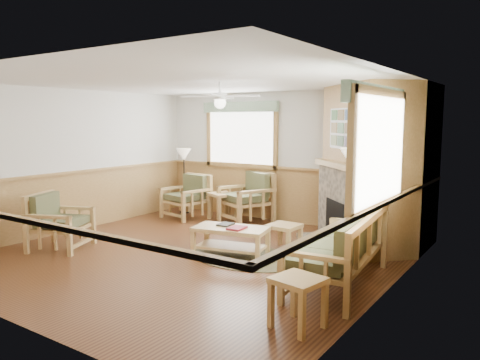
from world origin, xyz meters
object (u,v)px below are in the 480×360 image
Objects in this scene: footstool at (284,237)px; armchair_back_left at (186,196)px; sofa at (339,249)px; end_table_sofa at (298,303)px; floor_lamp_left at (184,181)px; coffee_table at (231,241)px; armchair_back_right at (246,197)px; end_table_chairs at (222,206)px; floor_lamp_right at (352,207)px; armchair_left at (60,221)px.

armchair_back_left is at bearing 161.44° from footstool.
sofa is 3.86× the size of end_table_sofa.
end_table_sofa is 0.36× the size of floor_lamp_left.
coffee_table is (-1.89, 0.27, -0.24)m from sofa.
armchair_back_right is 1.78× the size of end_table_chairs.
armchair_back_left is 4.41m from floor_lamp_right.
armchair_back_right is 1.11× the size of armchair_left.
armchair_back_left is 5.76m from end_table_sofa.
coffee_table is 2.70m from end_table_chairs.
armchair_back_right is 2.58m from coffee_table.
armchair_back_left is at bearing 163.92° from floor_lamp_right.
floor_lamp_right reaches higher than end_table_chairs.
sofa is 4.31m from end_table_chairs.
sofa reaches higher than coffee_table.
floor_lamp_right is at bearing -23.43° from end_table_chairs.
coffee_table is at bearing -104.13° from sofa.
end_table_sofa is at bearing -28.01° from armchair_back_left.
end_table_chairs reaches higher than coffee_table.
floor_lamp_left reaches higher than end_table_sofa.
floor_lamp_right is (3.42, -1.48, 0.58)m from end_table_chairs.
coffee_table is at bearing -87.52° from armchair_left.
sofa is 4.87m from armchair_back_left.
sofa is 4.00m from armchair_back_right.
floor_lamp_right is (2.93, -1.65, 0.35)m from armchair_back_right.
end_table_chairs is (-0.49, -0.16, -0.23)m from armchair_back_right.
floor_lamp_right is at bearing 97.91° from end_table_sofa.
coffee_table is 0.77× the size of floor_lamp_left.
floor_lamp_left is (-0.32, 3.47, 0.28)m from armchair_left.
end_table_chairs is 0.33× the size of floor_lamp_right.
armchair_back_right is at bearing 139.92° from footstool.
armchair_left is 0.53× the size of floor_lamp_right.
end_table_chairs is 1.27m from floor_lamp_left.
armchair_back_left reaches higher than footstool.
armchair_back_left is 1.01× the size of armchair_left.
armchair_back_left reaches higher than coffee_table.
armchair_back_left is 1.36m from armchair_back_right.
sofa is 1.99× the size of armchair_back_right.
armchair_back_left is at bearing -24.57° from armchair_left.
end_table_chairs is (-1.70, 2.10, 0.06)m from coffee_table.
floor_lamp_left reaches higher than armchair_back_left.
floor_lamp_right reaches higher than armchair_back_right.
footstool is (0.50, 0.83, -0.02)m from coffee_table.
sofa is at bearing 96.02° from end_table_sofa.
armchair_back_right is 0.69× the size of floor_lamp_left.
armchair_back_right reaches higher than footstool.
armchair_back_right is 2.17× the size of footstool.
floor_lamp_left reaches higher than coffee_table.
sofa is 2.22× the size of armchair_left.
floor_lamp_left reaches higher than end_table_chairs.
armchair_back_left is at bearing -46.21° from floor_lamp_left.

